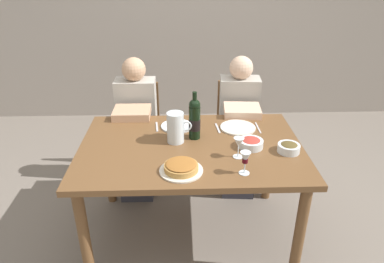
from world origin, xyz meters
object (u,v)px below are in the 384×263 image
wine_glass_right_diner (239,143)px  water_pitcher (176,129)px  chair_right (236,122)px  diner_right (239,121)px  wine_glass_left_diner (245,159)px  dinner_plate_right_setting (177,126)px  baked_tart (181,167)px  wine_bottle (195,119)px  dinner_plate_left_setting (238,128)px  chair_left (140,124)px  diner_left (136,124)px  dining_table (191,157)px  salad_bowl (251,143)px  olive_bowl (289,147)px

wine_glass_right_diner → water_pitcher: bearing=150.7°
chair_right → diner_right: bearing=90.7°
wine_glass_left_diner → dinner_plate_right_setting: wine_glass_left_diner is taller
baked_tart → diner_right: size_ratio=0.23×
wine_bottle → dinner_plate_left_setting: size_ratio=1.30×
chair_left → diner_left: bearing=90.1°
wine_bottle → dining_table: bearing=-104.9°
dinner_plate_right_setting → water_pitcher: bearing=-91.7°
wine_bottle → chair_right: wine_bottle is taller
wine_bottle → wine_glass_right_diner: 0.38m
dinner_plate_right_setting → salad_bowl: bearing=-33.6°
olive_bowl → chair_left: size_ratio=0.17×
chair_left → diner_right: size_ratio=0.75×
wine_bottle → diner_left: bearing=131.0°
salad_bowl → chair_right: size_ratio=0.19×
water_pitcher → olive_bowl: (0.73, -0.17, -0.06)m
baked_tart → salad_bowl: bearing=31.0°
water_pitcher → chair_left: (-0.35, 0.84, -0.36)m
water_pitcher → diner_left: size_ratio=0.18×
wine_glass_left_diner → wine_glass_right_diner: bearing=92.8°
dining_table → chair_right: 1.03m
dinner_plate_right_setting → chair_right: size_ratio=0.27×
chair_right → wine_glass_left_diner: bearing=87.4°
dining_table → baked_tart: bearing=-101.9°
salad_bowl → wine_glass_right_diner: wine_glass_right_diner is taller
dinner_plate_left_setting → diner_right: (0.08, 0.43, -0.15)m
wine_bottle → salad_bowl: 0.41m
water_pitcher → chair_right: 1.08m
wine_bottle → diner_left: diner_left is taller
water_pitcher → salad_bowl: bearing=-10.8°
water_pitcher → dining_table: bearing=-29.5°
chair_left → diner_right: 0.93m
baked_tart → chair_left: chair_left is taller
wine_glass_right_diner → dinner_plate_right_setting: size_ratio=0.57×
dining_table → wine_bottle: (0.03, 0.11, 0.24)m
wine_bottle → chair_right: (0.43, 0.80, -0.41)m
dinner_plate_right_setting → baked_tart: bearing=-87.4°
dinner_plate_left_setting → wine_bottle: bearing=-157.0°
chair_right → baked_tart: bearing=71.3°
dinner_plate_left_setting → diner_left: (-0.81, 0.41, -0.15)m
dining_table → dinner_plate_right_setting: dinner_plate_right_setting is taller
baked_tart → dinner_plate_right_setting: 0.61m
salad_bowl → dinner_plate_left_setting: 0.29m
diner_left → chair_left: bearing=-89.9°
water_pitcher → chair_left: water_pitcher is taller
salad_bowl → dining_table: bearing=174.5°
diner_right → salad_bowl: bearing=91.0°
chair_right → diner_right: diner_right is taller
wine_glass_right_diner → olive_bowl: bearing=9.0°
wine_bottle → wine_glass_right_diner: size_ratio=2.49×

